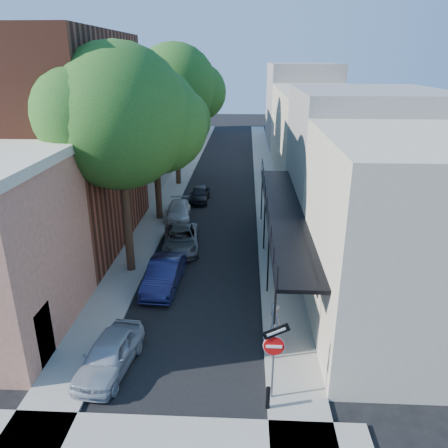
# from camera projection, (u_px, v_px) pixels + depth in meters

# --- Properties ---
(ground) EXTENTS (160.00, 160.00, 0.00)m
(ground) POSITION_uv_depth(u_px,v_px,m) (172.00, 419.00, 13.68)
(ground) COLOR black
(ground) RESTS_ON ground
(road_surface) EXTENTS (6.00, 64.00, 0.01)m
(road_surface) POSITION_uv_depth(u_px,v_px,m) (223.00, 176.00, 41.68)
(road_surface) COLOR black
(road_surface) RESTS_ON ground
(sidewalk_left) EXTENTS (2.00, 64.00, 0.12)m
(sidewalk_left) POSITION_uv_depth(u_px,v_px,m) (181.00, 175.00, 41.85)
(sidewalk_left) COLOR gray
(sidewalk_left) RESTS_ON ground
(sidewalk_right) EXTENTS (2.00, 64.00, 0.12)m
(sidewalk_right) POSITION_uv_depth(u_px,v_px,m) (265.00, 176.00, 41.47)
(sidewalk_right) COLOR gray
(sidewalk_right) RESTS_ON ground
(sidewalk_cross) EXTENTS (12.00, 2.00, 0.12)m
(sidewalk_cross) POSITION_uv_depth(u_px,v_px,m) (167.00, 444.00, 12.73)
(sidewalk_cross) COLOR gray
(sidewalk_cross) RESTS_ON ground
(buildings_left) EXTENTS (10.10, 59.10, 12.00)m
(buildings_left) POSITION_uv_depth(u_px,v_px,m) (119.00, 125.00, 39.21)
(buildings_left) COLOR tan
(buildings_left) RESTS_ON ground
(buildings_right) EXTENTS (9.80, 55.00, 10.00)m
(buildings_right) POSITION_uv_depth(u_px,v_px,m) (322.00, 131.00, 39.21)
(buildings_right) COLOR beige
(buildings_right) RESTS_ON ground
(sign_post) EXTENTS (0.89, 0.17, 2.99)m
(sign_post) POSITION_uv_depth(u_px,v_px,m) (274.00, 349.00, 13.72)
(sign_post) COLOR #595B60
(sign_post) RESTS_ON ground
(bollard) EXTENTS (0.14, 0.14, 0.80)m
(bollard) POSITION_uv_depth(u_px,v_px,m) (268.00, 398.00, 13.82)
(bollard) COLOR black
(bollard) RESTS_ON sidewalk_right
(oak_near) EXTENTS (7.48, 6.80, 11.42)m
(oak_near) POSITION_uv_depth(u_px,v_px,m) (129.00, 119.00, 20.61)
(oak_near) COLOR #312013
(oak_near) RESTS_ON ground
(oak_mid) EXTENTS (6.60, 6.00, 10.20)m
(oak_mid) POSITION_uv_depth(u_px,v_px,m) (161.00, 116.00, 28.35)
(oak_mid) COLOR #312013
(oak_mid) RESTS_ON ground
(oak_far) EXTENTS (7.70, 7.00, 11.90)m
(oak_far) POSITION_uv_depth(u_px,v_px,m) (181.00, 88.00, 36.35)
(oak_far) COLOR #312013
(oak_far) RESTS_ON ground
(parked_car_a) EXTENTS (2.01, 3.96, 1.29)m
(parked_car_a) POSITION_uv_depth(u_px,v_px,m) (110.00, 354.00, 15.66)
(parked_car_a) COLOR #9DA4AE
(parked_car_a) RESTS_ON ground
(parked_car_b) EXTENTS (1.68, 4.27, 1.38)m
(parked_car_b) POSITION_uv_depth(u_px,v_px,m) (164.00, 275.00, 21.32)
(parked_car_b) COLOR #13173E
(parked_car_b) RESTS_ON ground
(parked_car_c) EXTENTS (2.58, 4.73, 1.26)m
(parked_car_c) POSITION_uv_depth(u_px,v_px,m) (181.00, 239.00, 25.69)
(parked_car_c) COLOR #505457
(parked_car_c) RESTS_ON ground
(parked_car_d) EXTENTS (1.96, 4.07, 1.14)m
(parked_car_d) POSITION_uv_depth(u_px,v_px,m) (179.00, 211.00, 30.55)
(parked_car_d) COLOR silver
(parked_car_d) RESTS_ON ground
(parked_car_e) EXTENTS (1.49, 3.55, 1.20)m
(parked_car_e) POSITION_uv_depth(u_px,v_px,m) (200.00, 194.00, 34.25)
(parked_car_e) COLOR black
(parked_car_e) RESTS_ON ground
(pedestrian) EXTENTS (0.70, 0.82, 1.91)m
(pedestrian) POSITION_uv_depth(u_px,v_px,m) (275.00, 324.00, 16.66)
(pedestrian) COLOR slate
(pedestrian) RESTS_ON sidewalk_right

